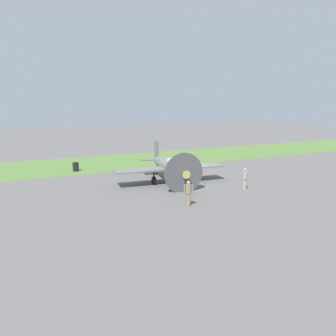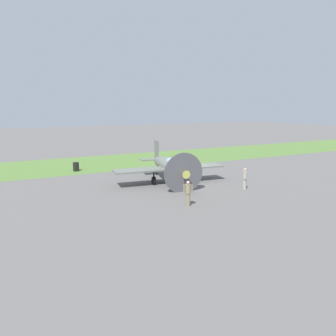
# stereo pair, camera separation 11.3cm
# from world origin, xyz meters

# --- Properties ---
(ground_plane) EXTENTS (160.00, 160.00, 0.00)m
(ground_plane) POSITION_xyz_m (0.00, 0.00, 0.00)
(ground_plane) COLOR #605E5B
(grass_verge) EXTENTS (120.00, 11.00, 0.01)m
(grass_verge) POSITION_xyz_m (0.00, -12.63, 0.00)
(grass_verge) COLOR #567A38
(grass_verge) RESTS_ON ground
(airplane_lead) EXTENTS (9.84, 7.80, 3.49)m
(airplane_lead) POSITION_xyz_m (1.74, -0.35, 1.46)
(airplane_lead) COLOR slate
(airplane_lead) RESTS_ON ground
(ground_crew_chief) EXTENTS (0.54, 0.40, 1.73)m
(ground_crew_chief) POSITION_xyz_m (3.68, 6.36, 0.91)
(ground_crew_chief) COLOR #847A5B
(ground_crew_chief) RESTS_ON ground
(ground_crew_mechanic) EXTENTS (0.38, 0.60, 1.73)m
(ground_crew_mechanic) POSITION_xyz_m (-2.60, 4.54, 0.91)
(ground_crew_mechanic) COLOR #9E998E
(ground_crew_mechanic) RESTS_ON ground
(fuel_drum) EXTENTS (0.60, 0.60, 0.90)m
(fuel_drum) POSITION_xyz_m (7.95, -9.09, 0.45)
(fuel_drum) COLOR black
(fuel_drum) RESTS_ON ground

